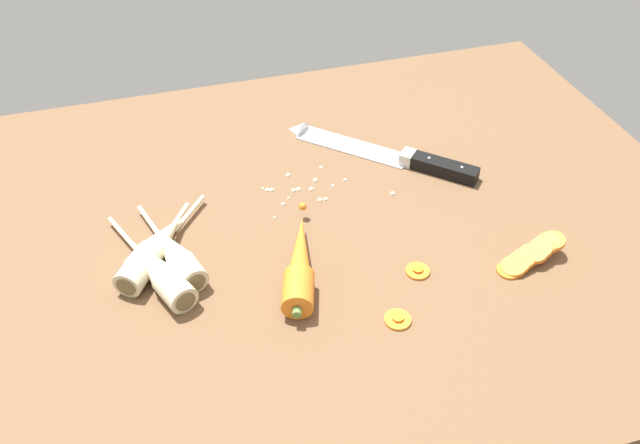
{
  "coord_description": "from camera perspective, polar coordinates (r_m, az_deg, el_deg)",
  "views": [
    {
      "loc": [
        -20.85,
        -71.92,
        65.24
      ],
      "look_at": [
        0.0,
        -2.0,
        1.5
      ],
      "focal_mm": 37.02,
      "sensor_mm": 36.0,
      "label": 1
    }
  ],
  "objects": [
    {
      "name": "ground_plane",
      "position": [
        1.01,
        -0.33,
        -0.78
      ],
      "size": [
        120.0,
        90.0,
        4.0
      ],
      "primitive_type": "cube",
      "color": "brown"
    },
    {
      "name": "chefs_knife",
      "position": [
        1.13,
        4.81,
        6.16
      ],
      "size": [
        27.38,
        26.46,
        4.18
      ],
      "color": "silver",
      "rests_on": "ground_plane"
    },
    {
      "name": "whole_carrot",
      "position": [
        0.9,
        -1.77,
        -3.65
      ],
      "size": [
        9.2,
        21.15,
        4.2
      ],
      "color": "orange",
      "rests_on": "ground_plane"
    },
    {
      "name": "parsnip_front",
      "position": [
        0.93,
        -12.4,
        -2.78
      ],
      "size": [
        8.02,
        19.71,
        4.0
      ],
      "color": "beige",
      "rests_on": "ground_plane"
    },
    {
      "name": "parsnip_mid_left",
      "position": [
        0.94,
        -14.67,
        -2.86
      ],
      "size": [
        12.16,
        17.11,
        4.0
      ],
      "color": "beige",
      "rests_on": "ground_plane"
    },
    {
      "name": "parsnip_mid_right",
      "position": [
        0.95,
        -13.79,
        -1.88
      ],
      "size": [
        13.32,
        16.1,
        4.0
      ],
      "color": "beige",
      "rests_on": "ground_plane"
    },
    {
      "name": "parsnip_back",
      "position": [
        0.92,
        -13.83,
        -4.1
      ],
      "size": [
        10.68,
        21.47,
        4.0
      ],
      "color": "beige",
      "rests_on": "ground_plane"
    },
    {
      "name": "carrot_slice_stack",
      "position": [
        0.97,
        17.71,
        -2.76
      ],
      "size": [
        10.84,
        5.06,
        3.48
      ],
      "color": "orange",
      "rests_on": "ground_plane"
    },
    {
      "name": "carrot_slice_stray_near",
      "position": [
        0.92,
        8.44,
        -4.13
      ],
      "size": [
        3.39,
        3.39,
        0.7
      ],
      "color": "orange",
      "rests_on": "ground_plane"
    },
    {
      "name": "carrot_slice_stray_mid",
      "position": [
        0.86,
        6.73,
        -8.29
      ],
      "size": [
        3.56,
        3.56,
        0.7
      ],
      "color": "orange",
      "rests_on": "ground_plane"
    },
    {
      "name": "mince_crumbs",
      "position": [
        1.05,
        -0.96,
        2.94
      ],
      "size": [
        20.1,
        10.72,
        0.86
      ],
      "color": "beige",
      "rests_on": "ground_plane"
    }
  ]
}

